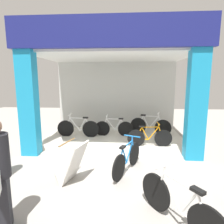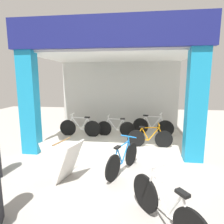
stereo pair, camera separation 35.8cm
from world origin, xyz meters
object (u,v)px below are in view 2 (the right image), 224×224
at_px(bicycle_parked_1, 123,159).
at_px(sandwich_board_sign, 63,160).
at_px(bicycle_inside_2, 153,126).
at_px(bicycle_inside_3, 150,138).
at_px(bicycle_inside_1, 80,127).
at_px(bicycle_inside_0, 116,128).
at_px(bicycle_parked_0, 166,208).

bearing_deg(bicycle_parked_1, sandwich_board_sign, -159.29).
distance_m(bicycle_inside_2, bicycle_inside_3, 1.47).
height_order(bicycle_inside_1, bicycle_inside_3, bicycle_inside_1).
bearing_deg(bicycle_inside_0, bicycle_parked_0, -74.99).
distance_m(bicycle_inside_3, bicycle_parked_1, 1.96).
xyz_separation_m(bicycle_inside_1, bicycle_parked_0, (2.60, -4.43, -0.00)).
bearing_deg(bicycle_inside_3, sandwich_board_sign, -131.36).
height_order(bicycle_inside_2, bicycle_parked_0, bicycle_inside_2).
distance_m(bicycle_inside_2, bicycle_parked_0, 4.98).
relative_size(bicycle_inside_0, bicycle_parked_1, 1.06).
xyz_separation_m(bicycle_inside_0, bicycle_parked_0, (1.24, -4.63, 0.03)).
bearing_deg(bicycle_parked_1, bicycle_parked_0, -66.39).
height_order(bicycle_inside_0, bicycle_parked_0, bicycle_parked_0).
height_order(bicycle_inside_1, bicycle_parked_0, bicycle_inside_1).
xyz_separation_m(bicycle_inside_2, bicycle_parked_1, (-0.93, -3.27, -0.03)).
bearing_deg(bicycle_inside_3, bicycle_inside_2, 82.32).
xyz_separation_m(bicycle_inside_1, bicycle_inside_3, (2.59, -0.91, -0.04)).
bearing_deg(bicycle_parked_1, bicycle_inside_1, 124.21).
bearing_deg(bicycle_parked_1, bicycle_inside_2, 74.07).
bearing_deg(sandwich_board_sign, bicycle_parked_1, 20.71).
xyz_separation_m(bicycle_inside_2, sandwich_board_sign, (-2.22, -3.75, 0.09)).
xyz_separation_m(bicycle_parked_0, bicycle_parked_1, (-0.75, 1.71, -0.02)).
xyz_separation_m(bicycle_inside_2, bicycle_inside_3, (-0.20, -1.45, -0.04)).
distance_m(bicycle_parked_0, sandwich_board_sign, 2.38).
xyz_separation_m(bicycle_inside_3, bicycle_parked_1, (-0.74, -1.81, 0.01)).
distance_m(bicycle_inside_0, bicycle_inside_1, 1.37).
bearing_deg(bicycle_inside_3, bicycle_parked_1, -112.09).
relative_size(bicycle_inside_0, sandwich_board_sign, 1.66).
distance_m(bicycle_inside_3, bicycle_parked_0, 3.53).
xyz_separation_m(bicycle_inside_0, bicycle_parked_1, (0.49, -2.92, 0.01)).
bearing_deg(bicycle_inside_0, bicycle_inside_2, 13.48).
xyz_separation_m(bicycle_parked_0, sandwich_board_sign, (-2.04, 1.22, 0.09)).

